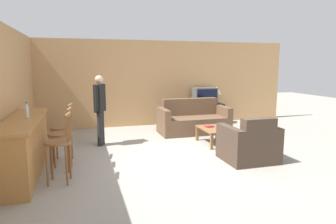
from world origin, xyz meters
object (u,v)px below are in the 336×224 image
at_px(bar_chair_near, 59,147).
at_px(bar_chair_far, 63,132).
at_px(book_on_table, 209,126).
at_px(table_lamp, 217,91).
at_px(couch_far, 193,121).
at_px(tv, 205,96).
at_px(armchair_near, 249,145).
at_px(coffee_table, 215,130).
at_px(tv_unit, 204,114).
at_px(person_by_window, 100,106).
at_px(bar_chair_mid, 61,138).
at_px(bottle, 27,111).

height_order(bar_chair_near, bar_chair_far, same).
relative_size(book_on_table, table_lamp, 0.39).
distance_m(couch_far, tv, 1.43).
bearing_deg(armchair_near, tv, 80.18).
xyz_separation_m(armchair_near, coffee_table, (-0.09, 1.37, 0.00)).
xyz_separation_m(tv_unit, book_on_table, (-0.81, -2.19, 0.07)).
height_order(armchair_near, tv_unit, armchair_near).
bearing_deg(person_by_window, tv, 27.01).
bearing_deg(bar_chair_mid, tv_unit, 38.19).
distance_m(bar_chair_near, table_lamp, 5.95).
bearing_deg(bar_chair_mid, couch_far, 33.33).
height_order(couch_far, tv_unit, couch_far).
relative_size(book_on_table, person_by_window, 0.13).
xyz_separation_m(tv, book_on_table, (-0.81, -2.19, -0.50)).
relative_size(armchair_near, coffee_table, 1.03).
bearing_deg(bar_chair_far, book_on_table, 8.69).
height_order(couch_far, tv, tv).
height_order(tv_unit, book_on_table, tv_unit).
bearing_deg(book_on_table, bottle, -165.17).
bearing_deg(coffee_table, tv, 72.53).
bearing_deg(tv_unit, bottle, -145.37).
xyz_separation_m(bar_chair_mid, table_lamp, (4.53, 3.24, 0.46)).
bearing_deg(bottle, tv_unit, 34.63).
xyz_separation_m(book_on_table, table_lamp, (1.22, 2.19, 0.65)).
xyz_separation_m(bar_chair_near, armchair_near, (3.47, 0.11, -0.26)).
distance_m(bar_chair_mid, tv, 5.24).
xyz_separation_m(bar_chair_near, book_on_table, (3.31, 1.63, -0.19)).
bearing_deg(bar_chair_near, bottle, 130.23).
bearing_deg(person_by_window, bar_chair_far, -128.13).
distance_m(bar_chair_near, coffee_table, 3.70).
xyz_separation_m(armchair_near, tv, (0.64, 3.71, 0.58)).
bearing_deg(coffee_table, armchair_near, -86.05).
bearing_deg(coffee_table, bar_chair_near, -156.33).
bearing_deg(book_on_table, bar_chair_near, -153.70).
height_order(bar_chair_near, armchair_near, bar_chair_near).
xyz_separation_m(bottle, table_lamp, (5.06, 3.21, -0.05)).
bearing_deg(bar_chair_far, coffee_table, 5.95).
bearing_deg(book_on_table, armchair_near, -83.74).
relative_size(armchair_near, tv, 1.34).
xyz_separation_m(bar_chair_mid, couch_far, (3.33, 2.19, -0.27)).
height_order(bar_chair_mid, person_by_window, person_by_window).
distance_m(coffee_table, tv, 2.52).
xyz_separation_m(bar_chair_far, tv_unit, (4.12, 2.70, -0.26)).
height_order(bar_chair_near, book_on_table, bar_chair_near).
height_order(bar_chair_near, tv, tv).
bearing_deg(bottle, couch_far, 29.24).
height_order(tv_unit, person_by_window, person_by_window).
bearing_deg(coffee_table, book_on_table, 115.34).
distance_m(bar_chair_mid, table_lamp, 5.59).
relative_size(tv_unit, person_by_window, 0.71).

